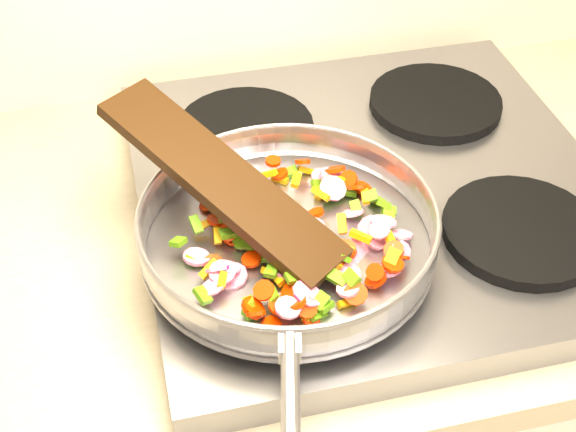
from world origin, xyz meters
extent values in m
cube|color=#939399|center=(-0.70, 1.67, 0.92)|extent=(0.60, 0.60, 0.04)
cylinder|color=black|center=(-0.84, 1.52, 0.95)|extent=(0.19, 0.19, 0.02)
cylinder|color=black|center=(-0.56, 1.52, 0.95)|extent=(0.19, 0.19, 0.02)
cylinder|color=black|center=(-0.84, 1.81, 0.95)|extent=(0.19, 0.19, 0.02)
cylinder|color=black|center=(-0.56, 1.81, 0.95)|extent=(0.19, 0.19, 0.02)
cylinder|color=#9E9EA5|center=(-0.84, 1.56, 0.96)|extent=(0.34, 0.34, 0.01)
torus|color=#9E9EA5|center=(-0.84, 1.56, 0.99)|extent=(0.38, 0.38, 0.05)
torus|color=#9E9EA5|center=(-0.84, 1.56, 1.01)|extent=(0.34, 0.34, 0.01)
cylinder|color=#9E9EA5|center=(-0.90, 1.30, 1.00)|extent=(0.06, 0.19, 0.02)
cube|color=#9E9EA5|center=(-0.88, 1.38, 1.00)|extent=(0.03, 0.03, 0.02)
cylinder|color=#E11664|center=(-0.88, 1.60, 0.98)|extent=(0.04, 0.04, 0.02)
cube|color=#E09B09|center=(-0.87, 1.50, 0.97)|extent=(0.02, 0.02, 0.01)
cube|color=#4F8D11|center=(-0.95, 1.55, 0.97)|extent=(0.02, 0.02, 0.01)
cylinder|color=red|center=(-0.76, 1.65, 0.98)|extent=(0.04, 0.04, 0.02)
cylinder|color=red|center=(-0.87, 1.45, 0.98)|extent=(0.03, 0.03, 0.01)
cylinder|color=#E11664|center=(-0.77, 1.52, 0.97)|extent=(0.04, 0.04, 0.03)
cylinder|color=#E11664|center=(-0.80, 1.46, 0.98)|extent=(0.03, 0.03, 0.01)
cylinder|color=red|center=(-0.82, 1.67, 0.97)|extent=(0.02, 0.02, 0.01)
cube|color=#4F8D11|center=(-0.87, 1.53, 0.97)|extent=(0.02, 0.02, 0.01)
cylinder|color=#E11664|center=(-0.76, 1.63, 0.97)|extent=(0.03, 0.03, 0.01)
cylinder|color=red|center=(-0.91, 1.62, 0.98)|extent=(0.03, 0.03, 0.02)
cylinder|color=#E11664|center=(-0.86, 1.47, 0.97)|extent=(0.04, 0.04, 0.01)
cylinder|color=red|center=(-0.88, 1.59, 0.97)|extent=(0.03, 0.03, 0.02)
cube|color=#4F8D11|center=(-0.82, 1.48, 0.98)|extent=(0.02, 0.02, 0.01)
cube|color=#4F8D11|center=(-0.85, 1.52, 0.97)|extent=(0.02, 0.02, 0.02)
cylinder|color=red|center=(-0.89, 1.44, 0.96)|extent=(0.03, 0.03, 0.02)
cube|color=#E09B09|center=(-0.80, 1.45, 0.97)|extent=(0.02, 0.01, 0.01)
cube|color=#4F8D11|center=(-0.88, 1.59, 0.97)|extent=(0.02, 0.02, 0.02)
cylinder|color=#E11664|center=(-0.94, 1.50, 0.98)|extent=(0.03, 0.03, 0.02)
cube|color=#4F8D11|center=(-0.71, 1.57, 0.97)|extent=(0.02, 0.01, 0.01)
cube|color=#4F8D11|center=(-0.81, 1.47, 0.98)|extent=(0.03, 0.03, 0.01)
cube|color=#4F8D11|center=(-0.87, 1.50, 0.98)|extent=(0.02, 0.02, 0.01)
cube|color=#4F8D11|center=(-0.78, 1.64, 0.97)|extent=(0.02, 0.02, 0.02)
cube|color=#4F8D11|center=(-0.75, 1.62, 0.97)|extent=(0.02, 0.02, 0.01)
cylinder|color=red|center=(-0.90, 1.46, 0.97)|extent=(0.03, 0.04, 0.03)
cylinder|color=#E11664|center=(-0.73, 1.54, 0.98)|extent=(0.03, 0.03, 0.01)
cylinder|color=red|center=(-0.85, 1.44, 0.98)|extent=(0.03, 0.03, 0.02)
cylinder|color=#E11664|center=(-0.87, 1.44, 0.98)|extent=(0.04, 0.04, 0.01)
cylinder|color=#E11664|center=(-0.74, 1.55, 0.97)|extent=(0.04, 0.04, 0.03)
cylinder|color=red|center=(-0.91, 1.57, 0.98)|extent=(0.03, 0.03, 0.02)
cylinder|color=#E11664|center=(-0.87, 1.67, 0.97)|extent=(0.05, 0.05, 0.02)
cube|color=#E09B09|center=(-0.84, 1.44, 0.97)|extent=(0.02, 0.02, 0.01)
cube|color=#E09B09|center=(-0.94, 1.52, 0.98)|extent=(0.03, 0.02, 0.02)
cylinder|color=red|center=(-0.90, 1.45, 0.98)|extent=(0.03, 0.02, 0.02)
cube|color=#4F8D11|center=(-0.95, 1.49, 0.98)|extent=(0.02, 0.02, 0.01)
cylinder|color=red|center=(-0.86, 1.54, 0.98)|extent=(0.02, 0.02, 0.02)
cube|color=#E09B09|center=(-0.81, 1.64, 0.98)|extent=(0.02, 0.02, 0.01)
cube|color=#E09B09|center=(-0.87, 1.63, 0.98)|extent=(0.02, 0.02, 0.01)
cylinder|color=red|center=(-0.79, 1.45, 0.98)|extent=(0.04, 0.03, 0.02)
cube|color=#4F8D11|center=(-0.75, 1.59, 0.97)|extent=(0.01, 0.02, 0.02)
cylinder|color=red|center=(-0.84, 1.48, 0.97)|extent=(0.03, 0.03, 0.02)
cylinder|color=#E11664|center=(-0.86, 1.65, 0.98)|extent=(0.03, 0.03, 0.02)
cube|color=#4F8D11|center=(-0.89, 1.56, 0.97)|extent=(0.03, 0.02, 0.02)
cylinder|color=#E11664|center=(-0.86, 1.62, 0.97)|extent=(0.03, 0.03, 0.01)
cylinder|color=#E11664|center=(-0.86, 1.50, 0.97)|extent=(0.03, 0.03, 0.02)
cube|color=#4F8D11|center=(-0.88, 1.63, 0.97)|extent=(0.02, 0.03, 0.02)
cube|color=#4F8D11|center=(-0.89, 1.57, 0.98)|extent=(0.02, 0.01, 0.02)
cube|color=#E09B09|center=(-0.87, 1.50, 0.98)|extent=(0.02, 0.02, 0.02)
cylinder|color=red|center=(-0.73, 1.50, 0.98)|extent=(0.03, 0.03, 0.01)
cylinder|color=red|center=(-0.84, 1.44, 0.97)|extent=(0.03, 0.03, 0.02)
cube|color=#4F8D11|center=(-0.84, 1.44, 0.97)|extent=(0.02, 0.02, 0.02)
cube|color=#E09B09|center=(-0.76, 1.53, 0.98)|extent=(0.03, 0.02, 0.01)
cube|color=#4F8D11|center=(-0.74, 1.48, 0.99)|extent=(0.02, 0.03, 0.01)
cube|color=#4F8D11|center=(-0.85, 1.48, 0.98)|extent=(0.02, 0.02, 0.01)
cylinder|color=red|center=(-0.89, 1.47, 0.98)|extent=(0.03, 0.03, 0.02)
cube|color=#4F8D11|center=(-0.91, 1.66, 0.97)|extent=(0.02, 0.02, 0.02)
cylinder|color=red|center=(-0.92, 1.64, 0.97)|extent=(0.03, 0.03, 0.02)
cylinder|color=red|center=(-0.75, 1.63, 0.98)|extent=(0.03, 0.03, 0.02)
cylinder|color=red|center=(-0.74, 1.48, 0.98)|extent=(0.03, 0.03, 0.01)
cube|color=#E09B09|center=(-0.93, 1.60, 0.97)|extent=(0.03, 0.01, 0.02)
cube|color=#4F8D11|center=(-0.86, 1.65, 0.97)|extent=(0.02, 0.02, 0.02)
cube|color=#4F8D11|center=(-0.77, 1.62, 0.97)|extent=(0.02, 0.02, 0.01)
cube|color=#4F8D11|center=(-0.81, 1.67, 0.97)|extent=(0.02, 0.02, 0.02)
cylinder|color=red|center=(-0.87, 1.63, 0.98)|extent=(0.03, 0.03, 0.02)
cylinder|color=#E11664|center=(-0.77, 1.62, 0.98)|extent=(0.04, 0.04, 0.02)
cube|color=#E09B09|center=(-0.78, 1.55, 0.98)|extent=(0.01, 0.03, 0.02)
cube|color=#4F8D11|center=(-0.83, 1.56, 0.98)|extent=(0.02, 0.02, 0.01)
cube|color=#E09B09|center=(-0.82, 1.67, 0.97)|extent=(0.02, 0.02, 0.01)
cylinder|color=red|center=(-0.85, 1.49, 0.97)|extent=(0.03, 0.03, 0.02)
cylinder|color=red|center=(-0.86, 1.45, 0.98)|extent=(0.04, 0.04, 0.02)
cylinder|color=red|center=(-0.86, 1.47, 0.98)|extent=(0.03, 0.04, 0.02)
cylinder|color=#E11664|center=(-0.82, 1.53, 0.97)|extent=(0.04, 0.05, 0.03)
cylinder|color=red|center=(-0.83, 1.69, 0.98)|extent=(0.03, 0.03, 0.01)
cube|color=#4F8D11|center=(-0.79, 1.50, 0.98)|extent=(0.02, 0.02, 0.02)
cylinder|color=#E11664|center=(-0.77, 1.64, 0.96)|extent=(0.04, 0.04, 0.01)
cube|color=#E09B09|center=(-0.84, 1.67, 0.98)|extent=(0.03, 0.02, 0.02)
cube|color=#4F8D11|center=(-0.90, 1.57, 0.98)|extent=(0.03, 0.02, 0.01)
cube|color=#E09B09|center=(-0.79, 1.60, 0.99)|extent=(0.02, 0.03, 0.01)
cylinder|color=red|center=(-0.73, 1.63, 0.97)|extent=(0.04, 0.04, 0.02)
cylinder|color=#E11664|center=(-0.77, 1.65, 0.97)|extent=(0.04, 0.04, 0.02)
cylinder|color=#E11664|center=(-0.71, 1.53, 0.97)|extent=(0.03, 0.03, 0.01)
cube|color=#E09B09|center=(-0.74, 1.59, 0.98)|extent=(0.01, 0.02, 0.01)
cylinder|color=#E11664|center=(-0.75, 1.58, 0.97)|extent=(0.04, 0.03, 0.02)
cube|color=#4F8D11|center=(-0.72, 1.56, 0.98)|extent=(0.02, 0.02, 0.02)
cylinder|color=red|center=(-0.76, 1.47, 0.97)|extent=(0.03, 0.03, 0.03)
cube|color=#4F8D11|center=(-0.76, 1.62, 0.97)|extent=(0.02, 0.02, 0.02)
cylinder|color=red|center=(-0.88, 1.59, 0.98)|extent=(0.03, 0.04, 0.02)
cylinder|color=red|center=(-0.89, 1.53, 0.97)|extent=(0.03, 0.03, 0.01)
cube|color=#4F8D11|center=(-0.72, 1.60, 0.97)|extent=(0.02, 0.02, 0.01)
cube|color=#E09B09|center=(-0.83, 1.51, 0.97)|extent=(0.02, 0.01, 0.01)
cube|color=#4F8D11|center=(-0.84, 1.63, 0.97)|extent=(0.02, 0.02, 0.01)
cube|color=#E09B09|center=(-0.93, 1.50, 0.98)|extent=(0.02, 0.02, 0.01)
cylinder|color=red|center=(-0.92, 1.60, 0.98)|extent=(0.03, 0.03, 0.01)
cylinder|color=red|center=(-0.88, 1.66, 0.99)|extent=(0.02, 0.02, 0.02)
cube|color=#4F8D11|center=(-0.90, 1.59, 0.99)|extent=(0.02, 0.01, 0.02)
cube|color=#E09B09|center=(-0.80, 1.50, 0.98)|extent=(0.01, 0.02, 0.01)
cube|color=#4F8D11|center=(-0.84, 1.52, 0.97)|extent=(0.02, 0.03, 0.02)
cylinder|color=#E11664|center=(-0.83, 1.55, 0.98)|extent=(0.03, 0.03, 0.01)
cube|color=#E09B09|center=(-0.86, 1.55, 0.99)|extent=(0.02, 0.02, 0.02)
cube|color=#4F8D11|center=(-0.83, 1.60, 0.98)|extent=(0.02, 0.02, 0.02)
cylinder|color=#E11664|center=(-0.72, 1.50, 0.98)|extent=(0.03, 0.03, 0.02)
cylinder|color=red|center=(-0.74, 1.61, 0.98)|extent=(0.03, 0.03, 0.02)
cube|color=#4F8D11|center=(-0.90, 1.47, 0.98)|extent=(0.01, 0.02, 0.02)
cube|color=#4F8D11|center=(-0.94, 1.59, 0.99)|extent=(0.01, 0.02, 0.01)
cylinder|color=red|center=(-0.79, 1.67, 0.98)|extent=(0.03, 0.03, 0.02)
cylinder|color=red|center=(-0.80, 1.59, 0.97)|extent=(0.03, 0.02, 0.02)
cylinder|color=red|center=(-0.86, 1.66, 0.97)|extent=(0.02, 0.02, 0.02)
cylinder|color=#E11664|center=(-0.93, 1.52, 0.98)|extent=(0.04, 0.03, 0.03)
cylinder|color=#E11664|center=(-0.74, 1.53, 0.97)|extent=(0.03, 0.03, 0.02)
cylinder|color=red|center=(-0.90, 1.64, 0.97)|extent=(0.03, 0.04, 0.03)
cube|color=#4F8D11|center=(-0.83, 1.45, 0.98)|extent=(0.02, 0.02, 0.02)
cylinder|color=#E11664|center=(-0.81, 1.56, 0.97)|extent=(0.04, 0.05, 0.02)
cylinder|color=red|center=(-0.93, 1.54, 0.96)|extent=(0.03, 0.03, 0.01)
cylinder|color=red|center=(-0.78, 1.52, 0.97)|extent=(0.04, 0.04, 0.02)
cylinder|color=#E11664|center=(-0.91, 1.51, 0.97)|extent=(0.05, 0.05, 0.01)
cube|color=#E09B09|center=(-0.76, 1.63, 0.98)|extent=(0.02, 0.01, 0.01)
cylinder|color=#E11664|center=(-0.95, 1.55, 0.97)|extent=(0.04, 0.04, 0.01)
cylinder|color=#E11664|center=(-0.75, 1.48, 0.97)|extent=(0.04, 0.04, 0.02)
cube|color=#4F8D11|center=(-0.72, 1.57, 0.98)|extent=(0.02, 0.02, 0.01)
cylinder|color=#E11664|center=(-0.84, 1.45, 0.98)|extent=(0.04, 0.05, 0.02)
cylinder|color=red|center=(-0.87, 1.63, 0.99)|extent=(0.03, 0.03, 0.01)
cube|color=#E09B09|center=(-0.89, 1.67, 0.98)|extent=(0.02, 0.02, 0.01)
cube|color=#E09B09|center=(-0.78, 1.52, 0.98)|extent=(0.02, 0.02, 0.02)
cube|color=#E09B09|center=(-0.79, 1.67, 0.97)|extent=(0.03, 0.01, 0.02)
cylinder|color=#E11664|center=(-0.74, 1.53, 0.98)|extent=(0.03, 0.03, 0.01)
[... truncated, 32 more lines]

